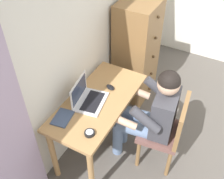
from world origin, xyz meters
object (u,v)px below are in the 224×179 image
(laptop, at_px, (87,98))
(desk, at_px, (99,109))
(chair, at_px, (167,130))
(person_seated, at_px, (151,112))
(dresser, at_px, (136,52))
(computer_mouse, at_px, (110,87))
(desk_clock, at_px, (90,133))
(notebook_pad, at_px, (63,118))

(laptop, bearing_deg, desk, -49.10)
(chair, height_order, person_seated, person_seated)
(desk, distance_m, chair, 0.72)
(chair, bearing_deg, dresser, 40.27)
(computer_mouse, bearing_deg, person_seated, -73.70)
(chair, distance_m, desk_clock, 0.83)
(desk_clock, bearing_deg, chair, -42.66)
(person_seated, height_order, notebook_pad, person_seated)
(chair, distance_m, person_seated, 0.26)
(notebook_pad, bearing_deg, person_seated, -61.53)
(chair, bearing_deg, person_seated, 96.03)
(computer_mouse, distance_m, desk_clock, 0.61)
(desk, bearing_deg, dresser, 3.59)
(dresser, height_order, laptop, dresser)
(desk_clock, bearing_deg, laptop, 34.74)
(desk_clock, bearing_deg, computer_mouse, 11.87)
(person_seated, height_order, laptop, person_seated)
(laptop, height_order, desk_clock, laptop)
(desk, relative_size, desk_clock, 12.81)
(chair, bearing_deg, desk_clock, 137.34)
(dresser, distance_m, notebook_pad, 1.42)
(dresser, xyz_separation_m, laptop, (-1.13, 0.01, 0.14))
(desk_clock, height_order, notebook_pad, desk_clock)
(dresser, height_order, notebook_pad, dresser)
(desk, relative_size, chair, 1.31)
(laptop, distance_m, desk_clock, 0.40)
(laptop, bearing_deg, person_seated, -68.53)
(desk_clock, bearing_deg, notebook_pad, 82.58)
(desk, height_order, laptop, laptop)
(dresser, distance_m, person_seated, 1.06)
(dresser, xyz_separation_m, chair, (-0.88, -0.75, -0.17))
(chair, bearing_deg, notebook_pad, 122.38)
(dresser, height_order, chair, dresser)
(desk, distance_m, computer_mouse, 0.25)
(dresser, height_order, desk_clock, dresser)
(desk_clock, xyz_separation_m, notebook_pad, (0.04, 0.31, -0.01))
(person_seated, bearing_deg, dresser, 32.11)
(person_seated, relative_size, desk_clock, 13.31)
(chair, xyz_separation_m, person_seated, (-0.02, 0.18, 0.18))
(laptop, xyz_separation_m, computer_mouse, (0.27, -0.10, -0.04))
(computer_mouse, relative_size, notebook_pad, 0.48)
(desk, relative_size, notebook_pad, 5.49)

